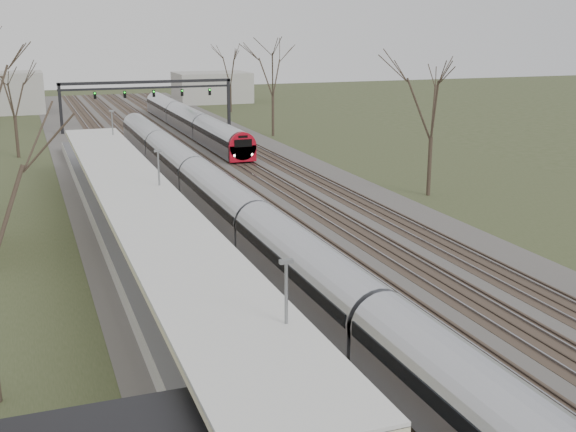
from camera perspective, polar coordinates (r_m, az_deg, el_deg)
name	(u,v)px	position (r m, az deg, el deg)	size (l,w,h in m)	color
track_bed	(209,175)	(62.26, -6.25, 3.20)	(24.00, 160.00, 0.22)	#474442
platform	(129,235)	(43.74, -12.48, -1.45)	(3.50, 69.00, 1.00)	#9E9B93
canopy	(137,194)	(38.55, -11.81, 1.68)	(4.10, 50.00, 3.11)	slate
signal_gantry	(148,90)	(90.73, -11.04, 9.73)	(21.00, 0.59, 6.08)	black
tree_east_far	(433,99)	(54.49, 11.38, 9.04)	(5.00, 5.00, 10.30)	#2D231C
train_near	(223,199)	(47.36, -5.17, 1.31)	(2.62, 75.21, 3.05)	#A1A3AB
train_far	(189,120)	(88.25, -7.81, 7.49)	(2.62, 45.21, 3.05)	#A1A3AB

